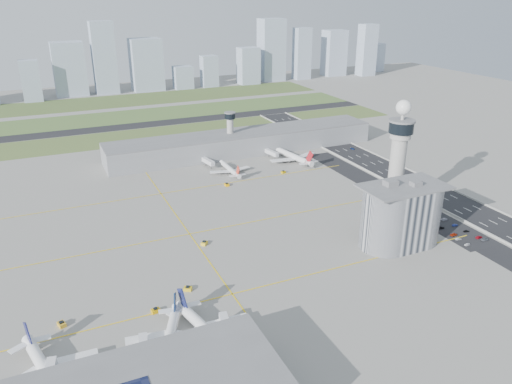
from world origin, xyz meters
name	(u,v)px	position (x,y,z in m)	size (l,w,h in m)	color
ground	(285,244)	(0.00, 0.00, 0.00)	(1000.00, 1000.00, 0.00)	gray
grass_strip_0	(145,136)	(-20.00, 225.00, 0.04)	(480.00, 50.00, 0.08)	#435729
grass_strip_1	(128,117)	(-20.00, 300.00, 0.04)	(480.00, 60.00, 0.08)	#455E2C
grass_strip_2	(115,101)	(-20.00, 380.00, 0.04)	(480.00, 70.00, 0.08)	#465E2C
runway	(136,126)	(-20.00, 262.00, 0.06)	(480.00, 22.00, 0.10)	black
highway	(460,206)	(115.00, 0.00, 0.05)	(28.00, 500.00, 0.10)	black
barrier_left	(441,209)	(101.00, 0.00, 0.60)	(0.60, 500.00, 1.20)	#9E9E99
barrier_right	(478,201)	(129.00, 0.00, 0.60)	(0.60, 500.00, 1.20)	#9E9E99
landside_road	(439,220)	(90.00, -10.00, 0.04)	(18.00, 260.00, 0.08)	black
parking_lot	(453,230)	(88.00, -22.00, 0.05)	(20.00, 44.00, 0.10)	black
taxiway_line_h_0	(232,294)	(-40.00, -30.00, 0.01)	(260.00, 0.60, 0.01)	yellow
taxiway_line_h_1	(190,234)	(-40.00, 30.00, 0.01)	(260.00, 0.60, 0.01)	yellow
taxiway_line_h_2	(161,194)	(-40.00, 90.00, 0.01)	(260.00, 0.60, 0.01)	yellow
taxiway_line_v	(190,234)	(-40.00, 30.00, 0.01)	(0.60, 260.00, 0.01)	yellow
control_tower	(398,154)	(72.00, 8.00, 35.04)	(14.00, 14.00, 64.50)	#ADAAA5
secondary_tower	(230,129)	(30.00, 150.00, 18.80)	(8.60, 8.60, 31.90)	#ADAAA5
admin_building	(401,215)	(51.99, -22.00, 15.30)	(42.00, 24.00, 33.50)	#B2B2B7
terminal_pier	(243,142)	(40.00, 148.00, 7.90)	(210.00, 32.00, 15.80)	gray
airplane_near_a	(45,366)	(-112.74, -51.35, 5.77)	(41.22, 35.04, 11.54)	white
airplane_near_b	(169,334)	(-72.22, -51.02, 5.27)	(37.66, 32.01, 10.54)	white
airplane_near_c	(208,326)	(-58.41, -53.59, 5.86)	(41.84, 35.56, 11.71)	white
airplane_far_a	(230,166)	(12.90, 108.08, 4.83)	(34.49, 29.32, 9.66)	white
airplane_far_b	(293,153)	(64.47, 113.09, 6.32)	(45.17, 38.40, 12.65)	white
jet_bridge_near_1	(145,366)	(-83.00, -61.00, 2.85)	(14.00, 3.00, 5.70)	silver
jet_bridge_near_2	(230,342)	(-53.00, -61.00, 2.85)	(14.00, 3.00, 5.70)	silver
jet_bridge_far_0	(204,161)	(2.00, 132.00, 2.85)	(14.00, 3.00, 5.70)	silver
jet_bridge_far_1	(266,152)	(52.00, 132.00, 2.85)	(14.00, 3.00, 5.70)	silver
tug_0	(62,324)	(-106.36, -23.50, 1.02)	(2.41, 3.50, 2.04)	gold
tug_1	(188,288)	(-55.99, -19.67, 0.98)	(2.31, 3.36, 1.95)	gold
tug_2	(156,310)	(-72.02, -29.37, 0.96)	(2.28, 3.32, 1.93)	#DCA005
tug_3	(204,243)	(-36.67, 15.95, 1.01)	(2.40, 3.49, 2.03)	yellow
tug_4	(227,184)	(2.11, 85.73, 1.00)	(2.35, 3.42, 1.99)	#EBA103
tug_5	(283,172)	(46.28, 92.32, 0.87)	(2.06, 2.99, 1.74)	#D2A303
car_lot_0	(467,244)	(81.85, -38.09, 0.58)	(1.37, 3.40, 1.16)	white
car_lot_1	(458,239)	(82.19, -31.80, 0.55)	(1.16, 3.33, 1.10)	gray
car_lot_2	(454,234)	(83.72, -27.18, 0.58)	(1.93, 4.18, 1.16)	#AA260A
car_lot_3	(441,228)	(83.18, -18.31, 0.63)	(1.77, 4.37, 1.27)	black
car_lot_4	(431,223)	(83.02, -11.69, 0.65)	(1.54, 3.83, 1.31)	#1A154D
car_lot_5	(420,217)	(82.36, -3.26, 0.55)	(1.16, 3.32, 1.09)	white
car_lot_6	(485,239)	(93.97, -37.63, 0.61)	(2.01, 4.37, 1.21)	slate
car_lot_7	(479,237)	(93.18, -34.62, 0.59)	(1.66, 4.09, 1.19)	#A30C1A
car_lot_8	(466,231)	(92.72, -26.82, 0.54)	(1.28, 3.18, 1.08)	black
car_lot_9	(455,225)	(92.47, -19.04, 0.56)	(1.19, 3.42, 1.13)	navy
car_lot_10	(444,219)	(92.58, -11.03, 0.58)	(1.91, 4.15, 1.15)	silver
car_lot_11	(434,214)	(92.25, -3.17, 0.65)	(1.82, 4.47, 1.30)	#90959E
car_hw_1	(413,183)	(114.16, 39.43, 0.61)	(1.28, 3.68, 1.21)	black
car_hw_2	(352,149)	(121.14, 118.81, 0.58)	(1.93, 4.18, 1.16)	navy
car_hw_4	(300,131)	(107.96, 180.64, 0.66)	(1.55, 3.86, 1.31)	gray
skyline_bldg_6	(31,81)	(-102.68, 417.90, 22.60)	(20.04, 16.03, 45.20)	#9EADC1
skyline_bldg_7	(69,69)	(-59.44, 436.89, 30.61)	(35.76, 28.61, 61.22)	#9EADC1
skyline_bldg_8	(104,58)	(-19.42, 431.56, 41.69)	(26.33, 21.06, 83.39)	#9EADC1
skyline_bldg_9	(146,65)	(30.27, 432.32, 31.06)	(36.96, 29.57, 62.11)	#9EADC1
skyline_bldg_10	(183,77)	(73.27, 423.68, 13.87)	(23.01, 18.41, 27.75)	#9EADC1
skyline_bldg_11	(209,71)	(108.28, 423.34, 19.48)	(20.22, 16.18, 38.97)	#9EADC1
skyline_bldg_12	(248,66)	(162.17, 421.29, 23.44)	(26.14, 20.92, 46.89)	#9EADC1
skyline_bldg_13	(271,50)	(201.27, 433.27, 40.60)	(32.26, 25.81, 81.20)	#9EADC1
skyline_bldg_14	(302,54)	(244.74, 426.38, 34.37)	(21.59, 17.28, 68.75)	#9EADC1
skyline_bldg_15	(334,53)	(302.83, 435.54, 31.70)	(30.25, 24.20, 63.40)	#9EADC1
skyline_bldg_16	(367,50)	(345.49, 415.96, 35.78)	(23.04, 18.43, 71.56)	#9EADC1
skyline_bldg_17	(375,57)	(382.05, 443.29, 20.53)	(22.64, 18.11, 41.06)	#9EADC1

